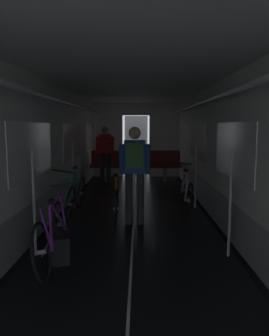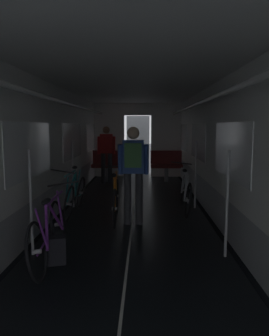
# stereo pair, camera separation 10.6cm
# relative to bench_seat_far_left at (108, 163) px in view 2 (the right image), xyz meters

# --- Properties ---
(train_car_shell) EXTENTS (3.14, 12.34, 2.57)m
(train_car_shell) POSITION_rel_bench_seat_far_left_xyz_m (0.90, -4.47, 1.13)
(train_car_shell) COLOR black
(train_car_shell) RESTS_ON ground
(bench_seat_far_left) EXTENTS (0.98, 0.51, 0.95)m
(bench_seat_far_left) POSITION_rel_bench_seat_far_left_xyz_m (0.00, 0.00, 0.00)
(bench_seat_far_left) COLOR gray
(bench_seat_far_left) RESTS_ON ground
(bench_seat_far_right) EXTENTS (0.98, 0.51, 0.95)m
(bench_seat_far_right) POSITION_rel_bench_seat_far_left_xyz_m (1.80, 0.00, 0.00)
(bench_seat_far_right) COLOR gray
(bench_seat_far_right) RESTS_ON ground
(bicycle_silver) EXTENTS (0.44, 1.69, 0.95)m
(bicycle_silver) POSITION_rel_bench_seat_far_left_xyz_m (1.94, -3.65, -0.19)
(bicycle_silver) COLOR black
(bicycle_silver) RESTS_ON ground
(bicycle_purple) EXTENTS (0.44, 1.69, 0.96)m
(bicycle_purple) POSITION_rel_bench_seat_far_left_xyz_m (-0.07, -6.21, -0.19)
(bicycle_purple) COLOR black
(bicycle_purple) RESTS_ON ground
(bicycle_teal) EXTENTS (0.44, 1.69, 0.96)m
(bicycle_teal) POSITION_rel_bench_seat_far_left_xyz_m (-0.22, -3.95, -0.19)
(bicycle_teal) COLOR black
(bicycle_teal) RESTS_ON ground
(person_cyclist_aisle) EXTENTS (0.53, 0.37, 1.69)m
(person_cyclist_aisle) POSITION_rel_bench_seat_far_left_xyz_m (0.93, -4.57, 0.45)
(person_cyclist_aisle) COLOR #2D2D33
(person_cyclist_aisle) RESTS_ON ground
(bicycle_orange_in_aisle) EXTENTS (0.44, 1.69, 0.94)m
(bicycle_orange_in_aisle) POSITION_rel_bench_seat_far_left_xyz_m (0.60, -4.30, -0.18)
(bicycle_orange_in_aisle) COLOR black
(bicycle_orange_in_aisle) RESTS_ON ground
(person_standing_near_bench) EXTENTS (0.53, 0.23, 1.69)m
(person_standing_near_bench) POSITION_rel_bench_seat_far_left_xyz_m (0.00, -0.38, 0.41)
(person_standing_near_bench) COLOR #2D2D33
(person_standing_near_bench) RESTS_ON ground
(backpack_on_floor) EXTENTS (0.31, 0.27, 0.34)m
(backpack_on_floor) POSITION_rel_bench_seat_far_left_xyz_m (0.00, -6.24, -0.40)
(backpack_on_floor) COLOR black
(backpack_on_floor) RESTS_ON ground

